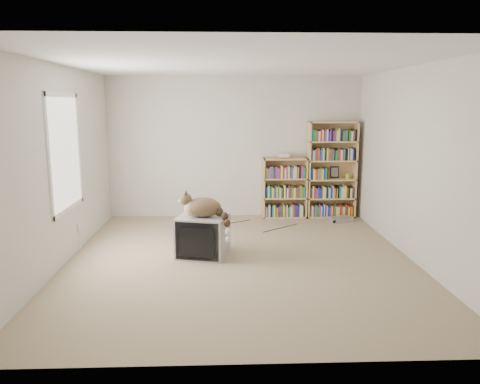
{
  "coord_description": "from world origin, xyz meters",
  "views": [
    {
      "loc": [
        -0.23,
        -5.86,
        2.01
      ],
      "look_at": [
        0.04,
        1.0,
        0.72
      ],
      "focal_mm": 35.0,
      "sensor_mm": 36.0,
      "label": 1
    }
  ],
  "objects_px": {
    "cat": "(207,210)",
    "dvd_player": "(341,219)",
    "bookcase_short": "(284,190)",
    "crt_tv": "(203,236)",
    "bookcase_tall": "(331,172)"
  },
  "relations": [
    {
      "from": "crt_tv",
      "to": "bookcase_tall",
      "type": "distance_m",
      "value": 3.13
    },
    {
      "from": "cat",
      "to": "bookcase_tall",
      "type": "relative_size",
      "value": 0.4
    },
    {
      "from": "cat",
      "to": "bookcase_short",
      "type": "bearing_deg",
      "value": 60.41
    },
    {
      "from": "bookcase_short",
      "to": "dvd_player",
      "type": "relative_size",
      "value": 3.12
    },
    {
      "from": "cat",
      "to": "bookcase_short",
      "type": "height_order",
      "value": "bookcase_short"
    },
    {
      "from": "cat",
      "to": "dvd_player",
      "type": "bearing_deg",
      "value": 40.23
    },
    {
      "from": "bookcase_short",
      "to": "dvd_player",
      "type": "distance_m",
      "value": 1.12
    },
    {
      "from": "cat",
      "to": "bookcase_tall",
      "type": "height_order",
      "value": "bookcase_tall"
    },
    {
      "from": "crt_tv",
      "to": "bookcase_tall",
      "type": "xyz_separation_m",
      "value": [
        2.22,
        2.15,
        0.54
      ]
    },
    {
      "from": "cat",
      "to": "dvd_player",
      "type": "xyz_separation_m",
      "value": [
        2.27,
        1.85,
        -0.6
      ]
    },
    {
      "from": "crt_tv",
      "to": "cat",
      "type": "xyz_separation_m",
      "value": [
        0.05,
        -0.09,
        0.37
      ]
    },
    {
      "from": "cat",
      "to": "bookcase_short",
      "type": "distance_m",
      "value": 2.6
    },
    {
      "from": "crt_tv",
      "to": "dvd_player",
      "type": "distance_m",
      "value": 2.93
    },
    {
      "from": "cat",
      "to": "bookcase_tall",
      "type": "xyz_separation_m",
      "value": [
        2.16,
        2.24,
        0.17
      ]
    },
    {
      "from": "crt_tv",
      "to": "cat",
      "type": "height_order",
      "value": "cat"
    }
  ]
}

